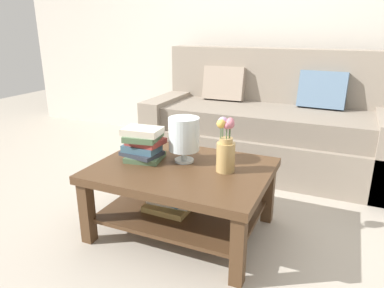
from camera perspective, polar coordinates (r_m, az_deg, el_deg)
ground_plane at (r=2.62m, az=3.93°, el=-10.25°), size 10.00×10.00×0.00m
back_wall at (r=3.89m, az=13.34°, el=19.39°), size 6.40×0.12×2.70m
couch at (r=3.35m, az=12.07°, el=2.63°), size 2.15×0.90×1.06m
coffee_table at (r=2.22m, az=-1.74°, el=-6.66°), size 1.05×0.79×0.44m
book_stack_main at (r=2.26m, az=-7.84°, el=0.02°), size 0.27×0.25×0.21m
glass_hurricane_vase at (r=2.19m, az=-1.30°, el=1.44°), size 0.19×0.19×0.29m
flower_pitcher at (r=2.06m, az=5.44°, el=-0.74°), size 0.11×0.11×0.32m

